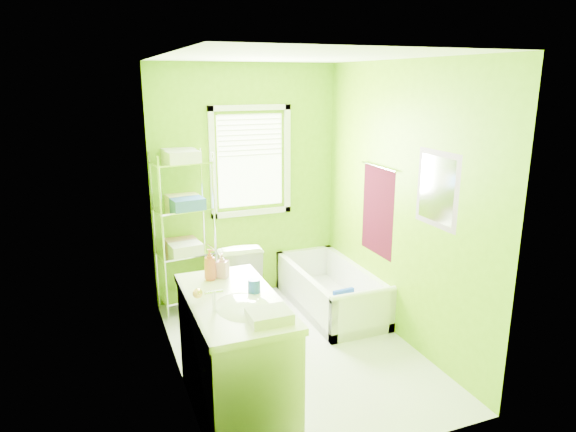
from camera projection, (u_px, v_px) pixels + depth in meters
name	position (u px, v px, depth m)	size (l,w,h in m)	color
ground	(295.00, 350.00, 4.75)	(2.90, 2.90, 0.00)	silver
room_envelope	(295.00, 186.00, 4.35)	(2.14, 2.94, 2.62)	#69A507
window	(251.00, 155.00, 5.63)	(0.92, 0.05, 1.22)	white
door	(202.00, 314.00, 3.23)	(0.09, 0.80, 2.00)	white
right_wall_decor	(399.00, 202.00, 4.75)	(0.04, 1.48, 1.17)	#3B0614
bathtub	(331.00, 296.00, 5.56)	(0.70, 1.49, 0.48)	white
toilet	(235.00, 274.00, 5.49)	(0.45, 0.79, 0.80)	white
vanity	(235.00, 353.00, 3.74)	(0.63, 1.23, 1.17)	silver
wire_shelf_unit	(185.00, 214.00, 5.35)	(0.62, 0.50, 1.74)	silver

